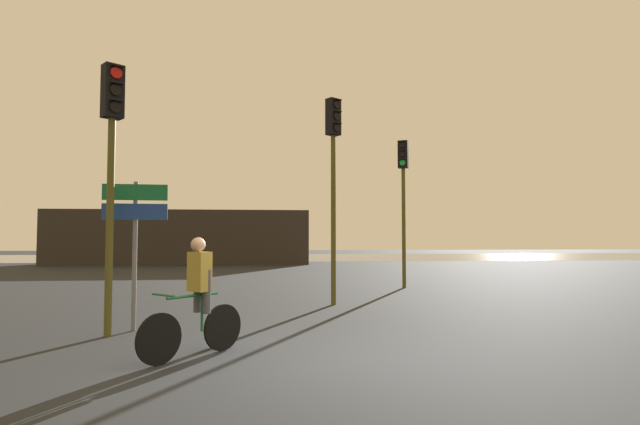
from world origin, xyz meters
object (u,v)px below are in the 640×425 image
(direction_sign_post, at_px, (135,227))
(cyclist, at_px, (197,296))
(traffic_light_near_left, at_px, (112,147))
(traffic_light_far_right, at_px, (403,186))
(distant_building, at_px, (182,237))
(traffic_light_center, at_px, (333,162))

(direction_sign_post, xyz_separation_m, cyclist, (1.37, -2.00, -0.97))
(traffic_light_near_left, relative_size, direction_sign_post, 1.74)
(traffic_light_far_right, relative_size, cyclist, 2.96)
(traffic_light_near_left, bearing_deg, traffic_light_far_right, -172.25)
(traffic_light_near_left, relative_size, cyclist, 2.79)
(distant_building, xyz_separation_m, cyclist, (4.49, -24.98, -0.83))
(traffic_light_center, bearing_deg, traffic_light_far_right, -159.91)
(traffic_light_near_left, bearing_deg, cyclist, 97.88)
(traffic_light_near_left, xyz_separation_m, direction_sign_post, (0.29, 0.44, -1.34))
(traffic_light_near_left, bearing_deg, traffic_light_center, -178.89)
(traffic_light_far_right, bearing_deg, distant_building, -33.56)
(cyclist, bearing_deg, traffic_light_far_right, -77.14)
(traffic_light_center, distance_m, direction_sign_post, 5.21)
(traffic_light_far_right, bearing_deg, direction_sign_post, 70.94)
(direction_sign_post, relative_size, cyclist, 1.60)
(distant_building, height_order, cyclist, distant_building)
(traffic_light_far_right, bearing_deg, traffic_light_near_left, 71.50)
(traffic_light_far_right, relative_size, direction_sign_post, 1.85)
(distant_building, xyz_separation_m, traffic_light_far_right, (9.81, -16.08, 1.67))
(direction_sign_post, bearing_deg, traffic_light_center, -145.74)
(traffic_light_far_right, xyz_separation_m, direction_sign_post, (-6.68, -6.89, -1.52))
(traffic_light_near_left, xyz_separation_m, traffic_light_center, (4.17, 3.48, 0.33))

